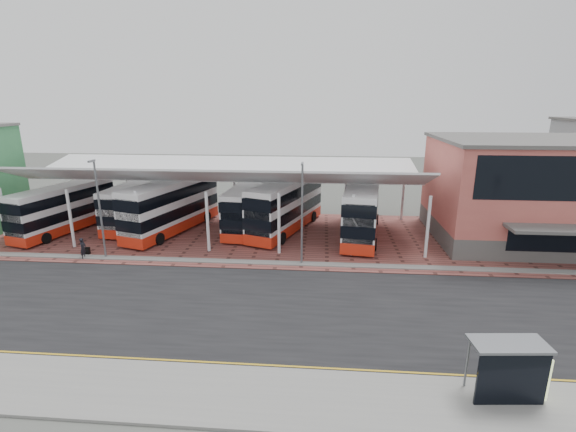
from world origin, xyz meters
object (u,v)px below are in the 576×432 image
at_px(bus_1, 137,204).
at_px(pedestrian, 83,248).
at_px(bus_3, 248,207).
at_px(bus_5, 362,210).
at_px(bus_shelter, 516,367).
at_px(bus_4, 286,206).
at_px(bus_2, 172,206).
at_px(bus_0, 64,209).
at_px(terminal, 542,190).

distance_m(bus_1, pedestrian, 9.51).
bearing_deg(bus_1, bus_3, 2.32).
relative_size(bus_5, bus_shelter, 3.72).
height_order(bus_1, bus_4, bus_4).
relative_size(bus_5, pedestrian, 7.21).
height_order(bus_1, pedestrian, bus_1).
bearing_deg(bus_shelter, bus_2, 130.98).
bearing_deg(bus_shelter, bus_3, 118.53).
relative_size(bus_0, pedestrian, 6.51).
bearing_deg(bus_2, bus_3, 29.04).
height_order(bus_0, bus_1, bus_0).
bearing_deg(terminal, bus_shelter, -116.79).
distance_m(bus_0, bus_5, 28.58).
relative_size(terminal, bus_2, 1.49).
relative_size(bus_3, bus_5, 0.88).
xyz_separation_m(terminal, bus_0, (-44.32, -1.16, -2.37)).
bearing_deg(bus_1, bus_5, -0.71).
bearing_deg(bus_5, bus_0, -169.89).
relative_size(bus_0, bus_2, 0.91).
distance_m(bus_3, bus_shelter, 28.17).
bearing_deg(bus_3, bus_5, -2.68).
bearing_deg(bus_0, bus_2, 19.53).
bearing_deg(bus_2, bus_4, 23.04).
relative_size(bus_1, bus_4, 0.87).
relative_size(bus_1, bus_shelter, 3.22).
relative_size(terminal, bus_1, 1.72).
xyz_separation_m(bus_3, pedestrian, (-11.92, -9.18, -1.33)).
relative_size(bus_4, bus_shelter, 3.69).
xyz_separation_m(terminal, bus_2, (-33.93, -0.25, -2.14)).
relative_size(pedestrian, bus_shelter, 0.52).
xyz_separation_m(bus_1, bus_shelter, (26.99, -23.73, -0.48)).
bearing_deg(bus_0, bus_4, 19.95).
height_order(bus_1, bus_5, bus_5).
xyz_separation_m(bus_4, pedestrian, (-15.72, -8.80, -1.61)).
xyz_separation_m(bus_0, bus_5, (28.56, 1.01, 0.25)).
height_order(bus_0, bus_shelter, bus_0).
xyz_separation_m(bus_1, bus_5, (22.47, -1.64, 0.32)).
bearing_deg(bus_3, terminal, 1.94).
relative_size(bus_0, bus_shelter, 3.36).
bearing_deg(bus_1, bus_shelter, -37.85).
xyz_separation_m(bus_4, bus_shelter, (11.73, -23.12, -0.78)).
distance_m(terminal, bus_5, 15.90).
height_order(bus_0, bus_3, bus_0).
relative_size(bus_2, bus_3, 1.14).
bearing_deg(terminal, bus_3, 177.31).
height_order(bus_1, bus_2, bus_2).
bearing_deg(bus_4, bus_2, -154.45).
distance_m(bus_5, bus_shelter, 22.56).
height_order(bus_3, bus_4, bus_4).
height_order(bus_2, bus_4, bus_4).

